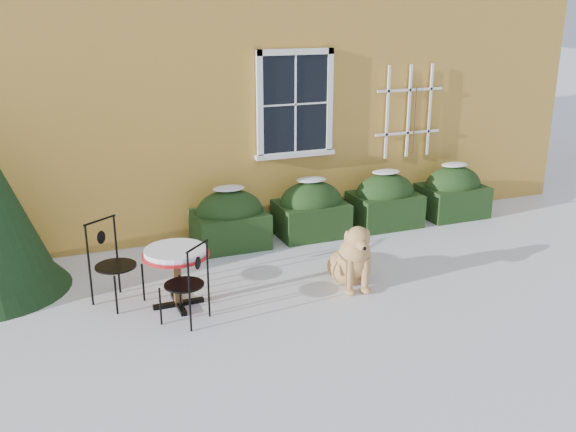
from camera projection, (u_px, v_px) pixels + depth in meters
name	position (u px, v px, depth m)	size (l,w,h in m)	color
ground	(320.00, 315.00, 7.38)	(80.00, 80.00, 0.00)	white
house	(174.00, 15.00, 12.55)	(12.40, 8.40, 6.40)	gold
hedge_row	(349.00, 205.00, 10.08)	(4.95, 0.80, 0.91)	black
bistro_table	(176.00, 258.00, 7.43)	(0.78, 0.78, 0.72)	black
patio_chair_near	(187.00, 283.00, 7.10)	(0.59, 0.59, 0.94)	black
patio_chair_far	(113.00, 263.00, 7.56)	(0.62, 0.62, 1.02)	black
dog	(353.00, 260.00, 8.06)	(0.65, 0.95, 0.88)	tan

